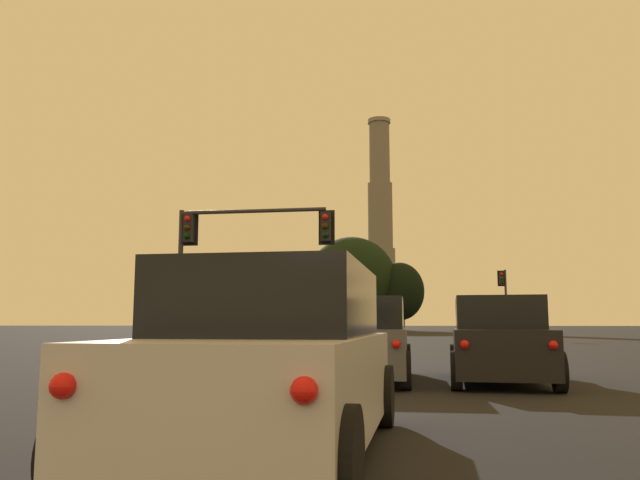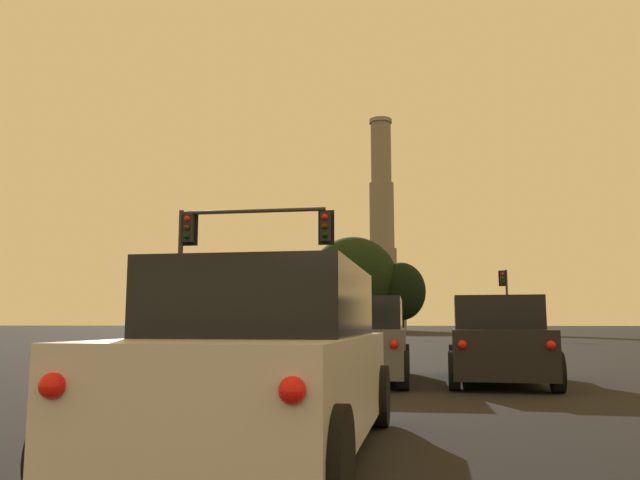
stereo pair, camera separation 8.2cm
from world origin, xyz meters
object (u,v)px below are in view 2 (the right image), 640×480
(traffic_light_overhead_left, at_px, (232,243))
(suv_center_lane_second, at_px, (269,363))
(suv_right_lane_front, at_px, (497,341))
(suv_center_lane_front, at_px, (362,340))
(traffic_light_far_right, at_px, (505,293))
(smokestack, at_px, (382,246))
(suv_left_lane_front, at_px, (232,340))

(traffic_light_overhead_left, bearing_deg, suv_center_lane_second, -71.32)
(suv_right_lane_front, relative_size, traffic_light_overhead_left, 0.85)
(suv_center_lane_second, xyz_separation_m, traffic_light_overhead_left, (-5.19, 15.36, 3.26))
(suv_center_lane_second, height_order, traffic_light_overhead_left, traffic_light_overhead_left)
(suv_center_lane_front, distance_m, traffic_light_far_right, 37.69)
(suv_right_lane_front, height_order, traffic_light_overhead_left, traffic_light_overhead_left)
(suv_center_lane_second, bearing_deg, suv_center_lane_front, 89.67)
(suv_center_lane_second, distance_m, traffic_light_far_right, 45.73)
(traffic_light_far_right, height_order, smokestack, smokestack)
(suv_left_lane_front, relative_size, traffic_light_overhead_left, 0.84)
(suv_right_lane_front, xyz_separation_m, smokestack, (-8.24, 95.79, 14.01))
(suv_center_lane_second, distance_m, traffic_light_overhead_left, 16.53)
(traffic_light_overhead_left, bearing_deg, smokestack, 89.94)
(suv_center_lane_second, distance_m, smokestack, 105.08)
(suv_left_lane_front, bearing_deg, suv_center_lane_second, -69.53)
(suv_left_lane_front, bearing_deg, smokestack, 92.16)
(suv_center_lane_second, relative_size, suv_left_lane_front, 1.00)
(suv_right_lane_front, bearing_deg, smokestack, 97.58)
(suv_center_lane_second, bearing_deg, smokestack, 93.67)
(suv_center_lane_second, xyz_separation_m, traffic_light_far_right, (8.10, 44.92, 2.71))
(suv_left_lane_front, bearing_deg, traffic_light_overhead_left, 108.39)
(traffic_light_overhead_left, bearing_deg, suv_left_lane_front, -72.36)
(suv_left_lane_front, height_order, smokestack, smokestack)
(suv_right_lane_front, relative_size, suv_center_lane_second, 1.01)
(suv_center_lane_second, bearing_deg, traffic_light_overhead_left, 109.54)
(suv_right_lane_front, xyz_separation_m, suv_left_lane_front, (-5.88, -0.58, 0.00))
(suv_center_lane_front, xyz_separation_m, traffic_light_overhead_left, (-5.36, 7.18, 3.26))
(suv_right_lane_front, bearing_deg, suv_center_lane_front, -176.20)
(suv_center_lane_second, distance_m, suv_center_lane_front, 8.18)
(suv_center_lane_second, relative_size, traffic_light_far_right, 0.90)
(traffic_light_far_right, height_order, traffic_light_overhead_left, traffic_light_far_right)
(suv_center_lane_front, xyz_separation_m, suv_left_lane_front, (-2.91, -0.52, 0.00))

